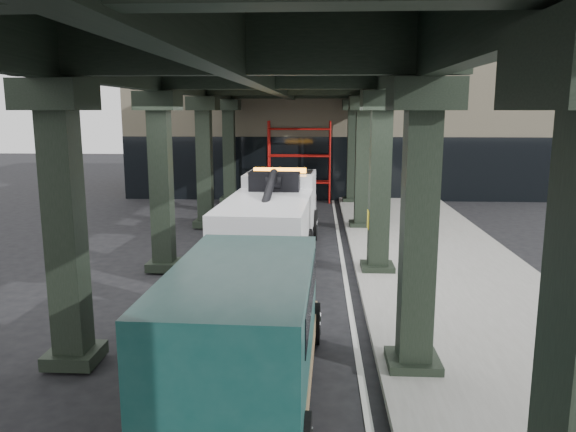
% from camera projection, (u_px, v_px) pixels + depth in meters
% --- Properties ---
extents(ground, '(90.00, 90.00, 0.00)m').
position_uv_depth(ground, '(279.00, 296.00, 13.83)').
color(ground, black).
rests_on(ground, ground).
extents(sidewalk, '(5.00, 40.00, 0.15)m').
position_uv_depth(sidewalk, '(446.00, 273.00, 15.54)').
color(sidewalk, gray).
rests_on(sidewalk, ground).
extents(lane_stripe, '(0.12, 38.00, 0.01)m').
position_uv_depth(lane_stripe, '(345.00, 273.00, 15.70)').
color(lane_stripe, silver).
rests_on(lane_stripe, ground).
extents(viaduct, '(7.40, 32.00, 6.40)m').
position_uv_depth(viaduct, '(269.00, 73.00, 14.80)').
color(viaduct, black).
rests_on(viaduct, ground).
extents(building, '(22.00, 10.00, 8.00)m').
position_uv_depth(building, '(337.00, 119.00, 32.61)').
color(building, '#C6B793').
rests_on(building, ground).
extents(scaffolding, '(3.08, 0.88, 4.00)m').
position_uv_depth(scaffolding, '(299.00, 159.00, 27.81)').
color(scaffolding, red).
rests_on(scaffolding, ground).
extents(tow_truck, '(2.79, 8.41, 2.72)m').
position_uv_depth(tow_truck, '(273.00, 214.00, 17.40)').
color(tow_truck, black).
rests_on(tow_truck, ground).
extents(towed_van, '(2.37, 5.60, 2.25)m').
position_uv_depth(towed_van, '(245.00, 328.00, 8.64)').
color(towed_van, '#113E3B').
rests_on(towed_van, ground).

